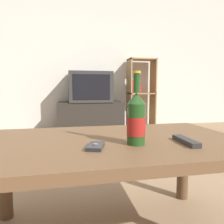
{
  "coord_description": "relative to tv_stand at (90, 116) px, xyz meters",
  "views": [
    {
      "loc": [
        -0.2,
        -0.93,
        0.7
      ],
      "look_at": [
        0.04,
        0.2,
        0.58
      ],
      "focal_mm": 35.0,
      "sensor_mm": 36.0,
      "label": 1
    }
  ],
  "objects": [
    {
      "name": "coffee_table",
      "position": [
        -0.2,
        -2.7,
        0.17
      ],
      "size": [
        1.17,
        0.7,
        0.48
      ],
      "color": "brown",
      "rests_on": "ground_plane"
    },
    {
      "name": "tv_stand",
      "position": [
        0.0,
        0.0,
        0.0
      ],
      "size": [
        1.07,
        0.49,
        0.48
      ],
      "color": "#28231E",
      "rests_on": "ground_plane"
    },
    {
      "name": "remote_control",
      "position": [
        0.08,
        -2.84,
        0.25
      ],
      "size": [
        0.04,
        0.17,
        0.02
      ],
      "rotation": [
        0.0,
        0.0,
        -0.03
      ],
      "color": "#282828",
      "rests_on": "coffee_table"
    },
    {
      "name": "back_wall",
      "position": [
        -0.2,
        0.32,
        1.06
      ],
      "size": [
        8.0,
        0.05,
        2.6
      ],
      "color": "beige",
      "rests_on": "ground_plane"
    },
    {
      "name": "television",
      "position": [
        0.0,
        -0.0,
        0.48
      ],
      "size": [
        0.69,
        0.54,
        0.49
      ],
      "color": "#2D2D2D",
      "rests_on": "tv_stand"
    },
    {
      "name": "beer_bottle",
      "position": [
        -0.12,
        -2.81,
        0.34
      ],
      "size": [
        0.07,
        0.07,
        0.29
      ],
      "color": "#1E4219",
      "rests_on": "coffee_table"
    },
    {
      "name": "cell_phone",
      "position": [
        -0.29,
        -2.83,
        0.25
      ],
      "size": [
        0.09,
        0.12,
        0.02
      ],
      "rotation": [
        0.0,
        0.0,
        -0.31
      ],
      "color": "#232328",
      "rests_on": "coffee_table"
    },
    {
      "name": "bookshelf",
      "position": [
        0.91,
        0.11,
        0.39
      ],
      "size": [
        0.47,
        0.3,
        1.22
      ],
      "color": "#99754C",
      "rests_on": "ground_plane"
    }
  ]
}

